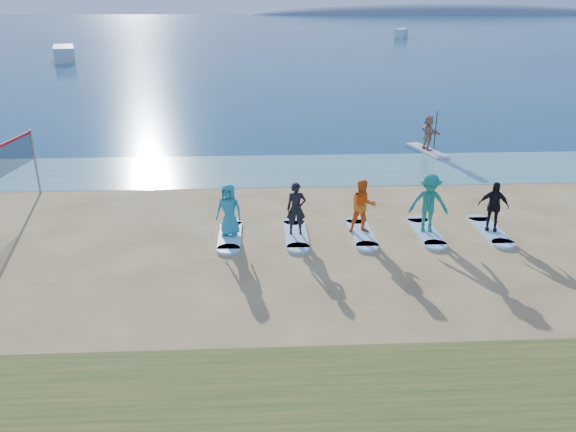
{
  "coord_description": "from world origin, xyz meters",
  "views": [
    {
      "loc": [
        -1.34,
        -13.26,
        6.98
      ],
      "look_at": [
        -0.57,
        2.0,
        1.1
      ],
      "focal_mm": 35.0,
      "sensor_mm": 36.0,
      "label": 1
    }
  ],
  "objects_px": {
    "student_4": "(493,206)",
    "surfboard_2": "(361,233)",
    "paddleboarder": "(428,132)",
    "boat_offshore_a": "(65,60)",
    "surfboard_0": "(230,236)",
    "surfboard_1": "(296,235)",
    "student_3": "(429,203)",
    "student_2": "(363,206)",
    "paddleboard": "(427,150)",
    "student_1": "(296,209)",
    "student_0": "(229,210)",
    "surfboard_3": "(426,232)",
    "boat_offshore_b": "(401,37)",
    "surfboard_4": "(490,231)"
  },
  "relations": [
    {
      "from": "boat_offshore_a",
      "to": "student_0",
      "type": "xyz_separation_m",
      "value": [
        23.11,
        -57.15,
        0.92
      ]
    },
    {
      "from": "paddleboarder",
      "to": "student_2",
      "type": "relative_size",
      "value": 0.98
    },
    {
      "from": "paddleboard",
      "to": "student_3",
      "type": "height_order",
      "value": "student_3"
    },
    {
      "from": "surfboard_3",
      "to": "student_1",
      "type": "bearing_deg",
      "value": 180.0
    },
    {
      "from": "boat_offshore_a",
      "to": "student_3",
      "type": "distance_m",
      "value": 64.26
    },
    {
      "from": "surfboard_1",
      "to": "paddleboarder",
      "type": "bearing_deg",
      "value": 55.22
    },
    {
      "from": "surfboard_0",
      "to": "surfboard_2",
      "type": "bearing_deg",
      "value": 0.0
    },
    {
      "from": "student_3",
      "to": "student_2",
      "type": "bearing_deg",
      "value": -169.71
    },
    {
      "from": "boat_offshore_b",
      "to": "student_1",
      "type": "xyz_separation_m",
      "value": [
        -27.85,
        -101.25,
        0.92
      ]
    },
    {
      "from": "boat_offshore_b",
      "to": "surfboard_0",
      "type": "height_order",
      "value": "boat_offshore_b"
    },
    {
      "from": "student_2",
      "to": "paddleboard",
      "type": "bearing_deg",
      "value": 61.35
    },
    {
      "from": "student_3",
      "to": "surfboard_4",
      "type": "distance_m",
      "value": 2.31
    },
    {
      "from": "surfboard_2",
      "to": "student_4",
      "type": "distance_m",
      "value": 4.27
    },
    {
      "from": "student_2",
      "to": "paddleboarder",
      "type": "bearing_deg",
      "value": 61.35
    },
    {
      "from": "surfboard_0",
      "to": "boat_offshore_b",
      "type": "bearing_deg",
      "value": 73.52
    },
    {
      "from": "paddleboarder",
      "to": "student_0",
      "type": "distance_m",
      "value": 13.8
    },
    {
      "from": "student_1",
      "to": "surfboard_4",
      "type": "xyz_separation_m",
      "value": [
        6.27,
        0.0,
        -0.88
      ]
    },
    {
      "from": "student_0",
      "to": "paddleboard",
      "type": "bearing_deg",
      "value": 64.86
    },
    {
      "from": "paddleboarder",
      "to": "student_1",
      "type": "height_order",
      "value": "paddleboarder"
    },
    {
      "from": "student_1",
      "to": "surfboard_3",
      "type": "xyz_separation_m",
      "value": [
        4.18,
        0.0,
        -0.88
      ]
    },
    {
      "from": "surfboard_0",
      "to": "student_1",
      "type": "xyz_separation_m",
      "value": [
        2.09,
        0.0,
        0.88
      ]
    },
    {
      "from": "paddleboard",
      "to": "surfboard_1",
      "type": "height_order",
      "value": "paddleboard"
    },
    {
      "from": "student_0",
      "to": "surfboard_1",
      "type": "xyz_separation_m",
      "value": [
        2.09,
        0.0,
        -0.87
      ]
    },
    {
      "from": "student_1",
      "to": "student_2",
      "type": "relative_size",
      "value": 0.96
    },
    {
      "from": "boat_offshore_a",
      "to": "student_1",
      "type": "bearing_deg",
      "value": -84.07
    },
    {
      "from": "paddleboard",
      "to": "boat_offshore_b",
      "type": "height_order",
      "value": "boat_offshore_b"
    },
    {
      "from": "surfboard_2",
      "to": "surfboard_4",
      "type": "bearing_deg",
      "value": 0.0
    },
    {
      "from": "surfboard_0",
      "to": "student_4",
      "type": "height_order",
      "value": "student_4"
    },
    {
      "from": "paddleboarder",
      "to": "student_0",
      "type": "xyz_separation_m",
      "value": [
        -9.22,
        -10.27,
        -0.05
      ]
    },
    {
      "from": "surfboard_0",
      "to": "surfboard_2",
      "type": "relative_size",
      "value": 1.0
    },
    {
      "from": "paddleboarder",
      "to": "boat_offshore_a",
      "type": "relative_size",
      "value": 0.2
    },
    {
      "from": "student_4",
      "to": "student_2",
      "type": "bearing_deg",
      "value": -158.19
    },
    {
      "from": "paddleboard",
      "to": "student_4",
      "type": "distance_m",
      "value": 10.34
    },
    {
      "from": "surfboard_0",
      "to": "student_4",
      "type": "bearing_deg",
      "value": 0.0
    },
    {
      "from": "student_4",
      "to": "surfboard_2",
      "type": "bearing_deg",
      "value": -158.19
    },
    {
      "from": "surfboard_1",
      "to": "student_2",
      "type": "xyz_separation_m",
      "value": [
        2.09,
        0.0,
        0.91
      ]
    },
    {
      "from": "student_2",
      "to": "student_3",
      "type": "distance_m",
      "value": 2.09
    },
    {
      "from": "boat_offshore_b",
      "to": "surfboard_2",
      "type": "bearing_deg",
      "value": -83.17
    },
    {
      "from": "student_0",
      "to": "surfboard_4",
      "type": "xyz_separation_m",
      "value": [
        8.36,
        0.0,
        -0.87
      ]
    },
    {
      "from": "student_1",
      "to": "student_0",
      "type": "bearing_deg",
      "value": 179.36
    },
    {
      "from": "student_1",
      "to": "surfboard_4",
      "type": "relative_size",
      "value": 0.76
    },
    {
      "from": "student_0",
      "to": "student_1",
      "type": "xyz_separation_m",
      "value": [
        2.09,
        0.0,
        0.01
      ]
    },
    {
      "from": "surfboard_1",
      "to": "student_3",
      "type": "distance_m",
      "value": 4.3
    },
    {
      "from": "boat_offshore_b",
      "to": "surfboard_4",
      "type": "bearing_deg",
      "value": -80.93
    },
    {
      "from": "student_0",
      "to": "student_2",
      "type": "distance_m",
      "value": 4.18
    },
    {
      "from": "student_3",
      "to": "student_1",
      "type": "bearing_deg",
      "value": -169.71
    },
    {
      "from": "surfboard_3",
      "to": "surfboard_0",
      "type": "bearing_deg",
      "value": 180.0
    },
    {
      "from": "surfboard_1",
      "to": "student_1",
      "type": "relative_size",
      "value": 1.32
    },
    {
      "from": "paddleboard",
      "to": "surfboard_4",
      "type": "bearing_deg",
      "value": -109.09
    },
    {
      "from": "surfboard_0",
      "to": "surfboard_1",
      "type": "xyz_separation_m",
      "value": [
        2.09,
        0.0,
        0.0
      ]
    }
  ]
}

